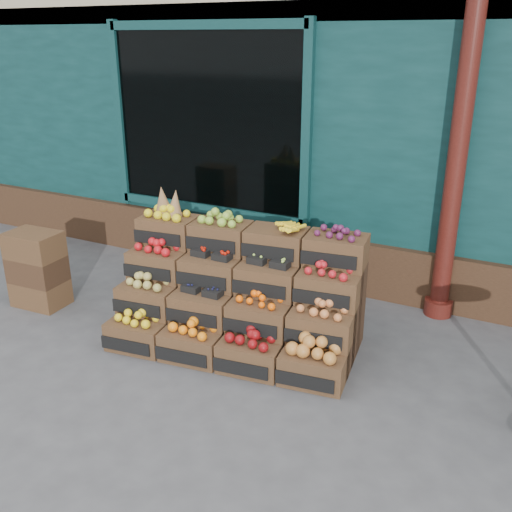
% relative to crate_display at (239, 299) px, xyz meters
% --- Properties ---
extents(ground, '(60.00, 60.00, 0.00)m').
position_rel_crate_display_xyz_m(ground, '(0.35, -0.65, -0.42)').
color(ground, '#4A4A4D').
rests_on(ground, ground).
extents(shop_facade, '(12.00, 6.24, 4.80)m').
position_rel_crate_display_xyz_m(shop_facade, '(0.35, 4.46, 1.98)').
color(shop_facade, '#0F3435').
rests_on(shop_facade, ground).
extents(crate_display, '(2.28, 1.32, 1.36)m').
position_rel_crate_display_xyz_m(crate_display, '(0.00, 0.00, 0.00)').
color(crate_display, '#4C321E').
rests_on(crate_display, ground).
extents(spare_crates, '(0.56, 0.40, 0.80)m').
position_rel_crate_display_xyz_m(spare_crates, '(-2.23, -0.30, -0.02)').
color(spare_crates, '#4C321E').
rests_on(spare_crates, ground).
extents(shopkeeper, '(0.77, 0.65, 1.81)m').
position_rel_crate_display_xyz_m(shopkeeper, '(-1.31, 2.35, 0.49)').
color(shopkeeper, '#19592F').
rests_on(shopkeeper, ground).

